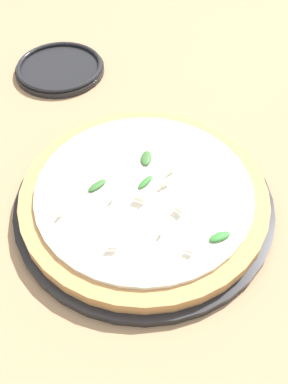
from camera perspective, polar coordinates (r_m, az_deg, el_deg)
The scene contains 3 objects.
ground_plane at distance 0.64m, azimuth -2.90°, elevation -1.56°, with size 6.00×6.00×0.00m, color #9E7A56.
pizza_arugula_main at distance 0.62m, azimuth 0.00°, elevation -0.78°, with size 0.36×0.36×0.05m.
side_plate_white at distance 0.89m, azimuth -10.64°, elevation 15.20°, with size 0.17×0.17×0.02m.
Camera 1 is at (-0.32, -0.25, 0.50)m, focal length 42.00 mm.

